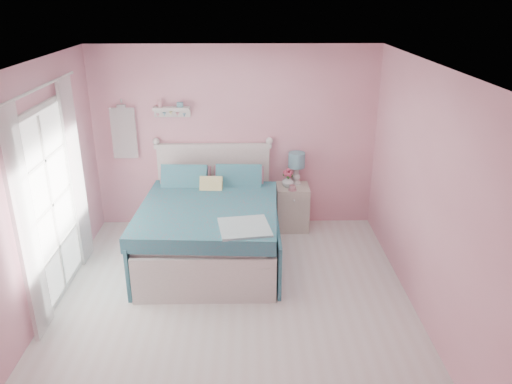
{
  "coord_description": "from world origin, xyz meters",
  "views": [
    {
      "loc": [
        0.17,
        -4.61,
        3.24
      ],
      "look_at": [
        0.28,
        1.2,
        0.9
      ],
      "focal_mm": 35.0,
      "sensor_mm": 36.0,
      "label": 1
    }
  ],
  "objects_px": {
    "vase": "(288,181)",
    "teacup": "(292,188)",
    "nightstand": "(292,207)",
    "table_lamp": "(297,162)",
    "bed": "(210,228)"
  },
  "relations": [
    {
      "from": "nightstand",
      "to": "vase",
      "type": "height_order",
      "value": "vase"
    },
    {
      "from": "bed",
      "to": "vase",
      "type": "distance_m",
      "value": 1.37
    },
    {
      "from": "vase",
      "to": "teacup",
      "type": "height_order",
      "value": "vase"
    },
    {
      "from": "nightstand",
      "to": "vase",
      "type": "bearing_deg",
      "value": -167.84
    },
    {
      "from": "bed",
      "to": "teacup",
      "type": "distance_m",
      "value": 1.33
    },
    {
      "from": "bed",
      "to": "table_lamp",
      "type": "height_order",
      "value": "bed"
    },
    {
      "from": "vase",
      "to": "bed",
      "type": "bearing_deg",
      "value": -142.56
    },
    {
      "from": "bed",
      "to": "table_lamp",
      "type": "relative_size",
      "value": 4.63
    },
    {
      "from": "table_lamp",
      "to": "teacup",
      "type": "height_order",
      "value": "table_lamp"
    },
    {
      "from": "table_lamp",
      "to": "vase",
      "type": "bearing_deg",
      "value": -139.99
    },
    {
      "from": "bed",
      "to": "vase",
      "type": "bearing_deg",
      "value": 40.47
    },
    {
      "from": "teacup",
      "to": "nightstand",
      "type": "bearing_deg",
      "value": 82.13
    },
    {
      "from": "table_lamp",
      "to": "bed",
      "type": "bearing_deg",
      "value": -142.28
    },
    {
      "from": "bed",
      "to": "nightstand",
      "type": "height_order",
      "value": "bed"
    },
    {
      "from": "teacup",
      "to": "table_lamp",
      "type": "bearing_deg",
      "value": 73.68
    }
  ]
}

